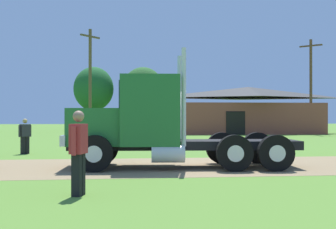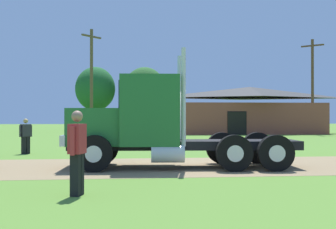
% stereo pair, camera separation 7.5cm
% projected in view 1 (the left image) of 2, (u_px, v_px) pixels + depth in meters
% --- Properties ---
extents(ground_plane, '(200.00, 200.00, 0.00)m').
position_uv_depth(ground_plane, '(179.00, 166.00, 15.38)').
color(ground_plane, '#56822E').
extents(dirt_track, '(120.00, 5.99, 0.01)m').
position_uv_depth(dirt_track, '(179.00, 166.00, 15.38)').
color(dirt_track, '#8F7753').
rests_on(dirt_track, ground_plane).
extents(truck_foreground_white, '(7.59, 3.18, 3.75)m').
position_uv_depth(truck_foreground_white, '(150.00, 125.00, 14.89)').
color(truck_foreground_white, black).
rests_on(truck_foreground_white, ground_plane).
extents(visitor_by_barrel, '(0.37, 0.61, 1.76)m').
position_uv_depth(visitor_by_barrel, '(78.00, 149.00, 9.56)').
color(visitor_by_barrel, '#B22D33').
rests_on(visitor_by_barrel, ground_plane).
extents(visitor_far_side, '(0.50, 0.47, 1.57)m').
position_uv_depth(visitor_far_side, '(25.00, 135.00, 20.49)').
color(visitor_far_side, '#2D2D33').
rests_on(visitor_far_side, ground_plane).
extents(shed_building, '(14.65, 7.40, 4.70)m').
position_uv_depth(shed_building, '(248.00, 111.00, 46.44)').
color(shed_building, brown).
rests_on(shed_building, ground_plane).
extents(utility_pole_near, '(1.57, 1.74, 8.98)m').
position_uv_depth(utility_pole_near, '(90.00, 80.00, 38.39)').
color(utility_pole_near, brown).
rests_on(utility_pole_near, ground_plane).
extents(utility_pole_far, '(1.65, 1.66, 9.05)m').
position_uv_depth(utility_pole_far, '(311.00, 84.00, 43.82)').
color(utility_pole_far, brown).
rests_on(utility_pole_far, ground_plane).
extents(tree_mid, '(4.95, 4.95, 7.91)m').
position_uv_depth(tree_mid, '(94.00, 89.00, 57.34)').
color(tree_mid, '#513823').
rests_on(tree_mid, ground_plane).
extents(tree_right, '(5.24, 5.24, 7.83)m').
position_uv_depth(tree_right, '(143.00, 91.00, 56.84)').
color(tree_right, '#513823').
rests_on(tree_right, ground_plane).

